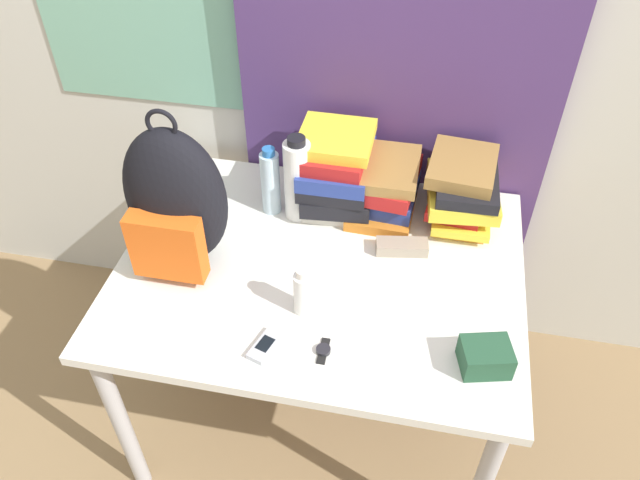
{
  "coord_description": "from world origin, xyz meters",
  "views": [
    {
      "loc": [
        0.25,
        -0.79,
        1.99
      ],
      "look_at": [
        0.0,
        0.45,
        0.83
      ],
      "focal_mm": 35.0,
      "sensor_mm": 36.0,
      "label": 1
    }
  ],
  "objects_px": {
    "water_bottle": "(270,182)",
    "sunscreen_bottle": "(303,292)",
    "sunglasses_case": "(402,247)",
    "book_stack_right": "(462,189)",
    "cell_phone": "(265,346)",
    "sports_bottle": "(297,180)",
    "backpack": "(175,202)",
    "book_stack_center": "(385,186)",
    "camera_pouch": "(485,357)",
    "book_stack_left": "(337,170)",
    "wristwatch": "(323,350)"
  },
  "relations": [
    {
      "from": "book_stack_right",
      "to": "wristwatch",
      "type": "distance_m",
      "value": 0.68
    },
    {
      "from": "book_stack_right",
      "to": "wristwatch",
      "type": "relative_size",
      "value": 3.58
    },
    {
      "from": "backpack",
      "to": "cell_phone",
      "type": "distance_m",
      "value": 0.46
    },
    {
      "from": "book_stack_left",
      "to": "sports_bottle",
      "type": "bearing_deg",
      "value": -141.35
    },
    {
      "from": "sports_bottle",
      "to": "camera_pouch",
      "type": "height_order",
      "value": "sports_bottle"
    },
    {
      "from": "book_stack_right",
      "to": "camera_pouch",
      "type": "bearing_deg",
      "value": -81.43
    },
    {
      "from": "water_bottle",
      "to": "camera_pouch",
      "type": "xyz_separation_m",
      "value": [
        0.66,
        -0.48,
        -0.07
      ]
    },
    {
      "from": "book_stack_right",
      "to": "sunscreen_bottle",
      "type": "bearing_deg",
      "value": -129.63
    },
    {
      "from": "book_stack_left",
      "to": "cell_phone",
      "type": "relative_size",
      "value": 2.52
    },
    {
      "from": "water_bottle",
      "to": "sunglasses_case",
      "type": "bearing_deg",
      "value": -14.83
    },
    {
      "from": "camera_pouch",
      "to": "sunglasses_case",
      "type": "bearing_deg",
      "value": 122.98
    },
    {
      "from": "camera_pouch",
      "to": "wristwatch",
      "type": "bearing_deg",
      "value": -174.99
    },
    {
      "from": "book_stack_center",
      "to": "camera_pouch",
      "type": "bearing_deg",
      "value": -60.34
    },
    {
      "from": "book_stack_left",
      "to": "book_stack_center",
      "type": "relative_size",
      "value": 1.02
    },
    {
      "from": "book_stack_center",
      "to": "camera_pouch",
      "type": "xyz_separation_m",
      "value": [
        0.32,
        -0.55,
        -0.05
      ]
    },
    {
      "from": "water_bottle",
      "to": "sunglasses_case",
      "type": "height_order",
      "value": "water_bottle"
    },
    {
      "from": "book_stack_center",
      "to": "sunscreen_bottle",
      "type": "distance_m",
      "value": 0.49
    },
    {
      "from": "backpack",
      "to": "book_stack_center",
      "type": "xyz_separation_m",
      "value": [
        0.53,
        0.34,
        -0.12
      ]
    },
    {
      "from": "book_stack_right",
      "to": "cell_phone",
      "type": "xyz_separation_m",
      "value": [
        -0.45,
        -0.61,
        -0.1
      ]
    },
    {
      "from": "backpack",
      "to": "book_stack_left",
      "type": "relative_size",
      "value": 1.69
    },
    {
      "from": "sports_bottle",
      "to": "cell_phone",
      "type": "distance_m",
      "value": 0.54
    },
    {
      "from": "camera_pouch",
      "to": "book_stack_center",
      "type": "bearing_deg",
      "value": 119.66
    },
    {
      "from": "sports_bottle",
      "to": "cell_phone",
      "type": "bearing_deg",
      "value": -86.39
    },
    {
      "from": "book_stack_center",
      "to": "book_stack_right",
      "type": "height_order",
      "value": "book_stack_right"
    },
    {
      "from": "cell_phone",
      "to": "sunglasses_case",
      "type": "height_order",
      "value": "sunglasses_case"
    },
    {
      "from": "backpack",
      "to": "camera_pouch",
      "type": "xyz_separation_m",
      "value": [
        0.85,
        -0.22,
        -0.17
      ]
    },
    {
      "from": "backpack",
      "to": "sunglasses_case",
      "type": "distance_m",
      "value": 0.66
    },
    {
      "from": "wristwatch",
      "to": "camera_pouch",
      "type": "bearing_deg",
      "value": 5.01
    },
    {
      "from": "sunscreen_bottle",
      "to": "backpack",
      "type": "bearing_deg",
      "value": 161.3
    },
    {
      "from": "book_stack_center",
      "to": "water_bottle",
      "type": "relative_size",
      "value": 1.22
    },
    {
      "from": "sunscreen_bottle",
      "to": "camera_pouch",
      "type": "bearing_deg",
      "value": -10.86
    },
    {
      "from": "wristwatch",
      "to": "book_stack_right",
      "type": "bearing_deg",
      "value": 62.43
    },
    {
      "from": "sunglasses_case",
      "to": "camera_pouch",
      "type": "distance_m",
      "value": 0.44
    },
    {
      "from": "backpack",
      "to": "book_stack_left",
      "type": "height_order",
      "value": "backpack"
    },
    {
      "from": "sunglasses_case",
      "to": "water_bottle",
      "type": "bearing_deg",
      "value": 165.17
    },
    {
      "from": "book_stack_left",
      "to": "sunscreen_bottle",
      "type": "bearing_deg",
      "value": -90.48
    },
    {
      "from": "book_stack_left",
      "to": "book_stack_center",
      "type": "distance_m",
      "value": 0.16
    },
    {
      "from": "water_bottle",
      "to": "sunscreen_bottle",
      "type": "height_order",
      "value": "water_bottle"
    },
    {
      "from": "book_stack_left",
      "to": "sunglasses_case",
      "type": "relative_size",
      "value": 1.83
    },
    {
      "from": "book_stack_right",
      "to": "cell_phone",
      "type": "bearing_deg",
      "value": -126.73
    },
    {
      "from": "book_stack_center",
      "to": "sunglasses_case",
      "type": "relative_size",
      "value": 1.79
    },
    {
      "from": "book_stack_left",
      "to": "sunscreen_bottle",
      "type": "height_order",
      "value": "book_stack_left"
    },
    {
      "from": "water_bottle",
      "to": "camera_pouch",
      "type": "height_order",
      "value": "water_bottle"
    },
    {
      "from": "cell_phone",
      "to": "wristwatch",
      "type": "xyz_separation_m",
      "value": [
        0.15,
        0.02,
        -0.0
      ]
    },
    {
      "from": "sports_bottle",
      "to": "sunglasses_case",
      "type": "xyz_separation_m",
      "value": [
        0.33,
        -0.11,
        -0.12
      ]
    },
    {
      "from": "sunscreen_bottle",
      "to": "sports_bottle",
      "type": "bearing_deg",
      "value": 104.75
    },
    {
      "from": "sunglasses_case",
      "to": "backpack",
      "type": "bearing_deg",
      "value": -166.32
    },
    {
      "from": "book_stack_left",
      "to": "book_stack_right",
      "type": "distance_m",
      "value": 0.38
    },
    {
      "from": "book_stack_center",
      "to": "cell_phone",
      "type": "height_order",
      "value": "book_stack_center"
    },
    {
      "from": "sports_bottle",
      "to": "camera_pouch",
      "type": "relative_size",
      "value": 2.05
    }
  ]
}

